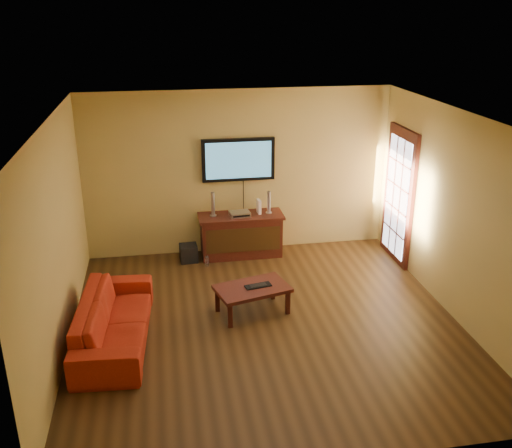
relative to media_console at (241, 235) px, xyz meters
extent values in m
plane|color=#33200E|center=(0.01, -2.23, -0.36)|extent=(5.00, 5.00, 0.00)
plane|color=tan|center=(0.01, 0.27, 0.99)|extent=(5.00, 0.00, 5.00)
plane|color=tan|center=(-2.49, -2.23, 0.99)|extent=(0.00, 5.00, 5.00)
plane|color=tan|center=(2.51, -2.23, 0.99)|extent=(0.00, 5.00, 5.00)
plane|color=white|center=(0.01, -2.23, 2.34)|extent=(5.00, 5.00, 0.00)
cube|color=#39120C|center=(2.47, -0.53, 0.69)|extent=(0.06, 1.02, 2.22)
cube|color=white|center=(2.43, -0.53, 0.69)|extent=(0.01, 0.79, 1.89)
cube|color=#39120C|center=(0.00, 0.01, -0.02)|extent=(1.31, 0.49, 0.67)
cube|color=black|center=(0.00, -0.24, 0.01)|extent=(1.20, 0.02, 0.40)
cube|color=#39120C|center=(0.00, 0.01, 0.33)|extent=(1.38, 0.53, 0.04)
cube|color=black|center=(0.00, 0.23, 1.22)|extent=(1.18, 0.07, 0.70)
cube|color=teal|center=(0.00, 0.19, 1.22)|extent=(1.06, 0.01, 0.59)
cube|color=#39120C|center=(-0.13, -1.91, 0.00)|extent=(1.08, 0.80, 0.05)
cube|color=#39120C|center=(-0.48, -2.23, -0.19)|extent=(0.06, 0.06, 0.34)
cube|color=#39120C|center=(0.34, -2.02, -0.19)|extent=(0.06, 0.06, 0.34)
cube|color=#39120C|center=(-0.59, -1.79, -0.19)|extent=(0.06, 0.06, 0.34)
cube|color=#39120C|center=(0.22, -1.58, -0.19)|extent=(0.06, 0.06, 0.34)
imported|color=#A52512|center=(-1.92, -2.31, 0.04)|extent=(0.73, 2.06, 0.79)
cylinder|color=silver|center=(-0.45, 0.04, 0.36)|extent=(0.11, 0.11, 0.02)
cylinder|color=silver|center=(-0.45, 0.04, 0.56)|extent=(0.06, 0.06, 0.38)
cylinder|color=silver|center=(0.47, 0.02, 0.36)|extent=(0.10, 0.10, 0.02)
cylinder|color=silver|center=(0.47, 0.02, 0.55)|extent=(0.06, 0.06, 0.36)
cube|color=silver|center=(-0.03, -0.04, 0.39)|extent=(0.35, 0.27, 0.07)
cube|color=white|center=(0.31, 0.04, 0.47)|extent=(0.06, 0.17, 0.23)
cube|color=black|center=(-0.88, -0.09, -0.22)|extent=(0.29, 0.29, 0.28)
cylinder|color=white|center=(-0.61, -0.34, -0.28)|extent=(0.06, 0.06, 0.16)
sphere|color=white|center=(-0.61, -0.34, -0.19)|extent=(0.03, 0.03, 0.03)
cube|color=black|center=(-0.05, -1.90, 0.04)|extent=(0.38, 0.20, 0.02)
cube|color=black|center=(-0.05, -1.90, 0.05)|extent=(0.25, 0.14, 0.01)
camera|label=1|loc=(-1.24, -8.62, 3.58)|focal=40.00mm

